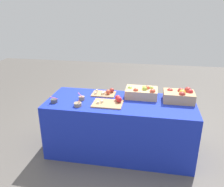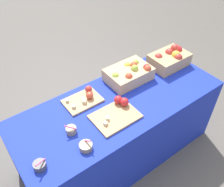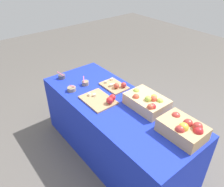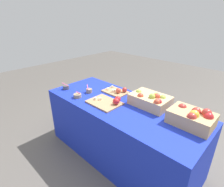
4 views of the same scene
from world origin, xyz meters
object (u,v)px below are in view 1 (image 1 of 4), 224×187
(cutting_board_front, at_px, (111,102))
(sample_bowl_near, at_px, (54,101))
(apple_crate_middle, at_px, (142,92))
(sample_bowl_mid, at_px, (78,104))
(apple_crate_left, at_px, (179,96))
(cutting_board_back, at_px, (105,93))
(sample_bowl_far, at_px, (82,98))

(cutting_board_front, bearing_deg, sample_bowl_near, -172.97)
(cutting_board_front, distance_m, sample_bowl_near, 0.72)
(apple_crate_middle, distance_m, sample_bowl_mid, 0.87)
(apple_crate_left, xyz_separation_m, sample_bowl_near, (-1.56, -0.32, -0.05))
(sample_bowl_near, bearing_deg, apple_crate_middle, 19.49)
(cutting_board_front, height_order, sample_bowl_mid, sample_bowl_mid)
(apple_crate_left, distance_m, sample_bowl_near, 1.59)
(cutting_board_front, bearing_deg, cutting_board_back, 113.66)
(cutting_board_back, bearing_deg, sample_bowl_mid, -120.18)
(apple_crate_middle, xyz_separation_m, cutting_board_front, (-0.37, -0.29, -0.05))
(apple_crate_left, height_order, cutting_board_back, apple_crate_left)
(apple_crate_left, height_order, cutting_board_front, apple_crate_left)
(cutting_board_back, relative_size, sample_bowl_near, 3.29)
(sample_bowl_mid, relative_size, sample_bowl_far, 0.98)
(apple_crate_middle, distance_m, cutting_board_back, 0.50)
(sample_bowl_near, xyz_separation_m, sample_bowl_mid, (0.33, -0.05, -0.00))
(sample_bowl_near, bearing_deg, cutting_board_back, 33.42)
(cutting_board_front, relative_size, sample_bowl_far, 3.71)
(apple_crate_left, height_order, sample_bowl_near, apple_crate_left)
(cutting_board_front, distance_m, sample_bowl_mid, 0.41)
(apple_crate_left, height_order, apple_crate_middle, apple_crate_left)
(sample_bowl_mid, xyz_separation_m, sample_bowl_far, (-0.01, 0.19, 0.00))
(apple_crate_left, relative_size, sample_bowl_mid, 3.93)
(apple_crate_middle, relative_size, cutting_board_front, 1.13)
(apple_crate_middle, bearing_deg, sample_bowl_far, -162.42)
(sample_bowl_far, bearing_deg, apple_crate_middle, 17.58)
(apple_crate_middle, xyz_separation_m, sample_bowl_mid, (-0.75, -0.43, -0.04))
(apple_crate_left, xyz_separation_m, cutting_board_front, (-0.85, -0.23, -0.06))
(apple_crate_left, height_order, sample_bowl_far, apple_crate_left)
(apple_crate_left, bearing_deg, apple_crate_middle, 172.86)
(sample_bowl_near, relative_size, sample_bowl_far, 0.97)
(apple_crate_middle, bearing_deg, apple_crate_left, -7.14)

